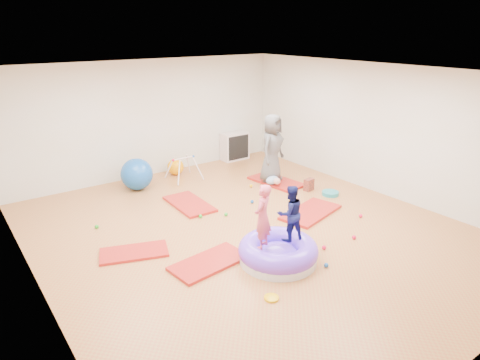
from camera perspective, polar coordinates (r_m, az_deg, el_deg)
room at (r=7.31m, az=1.39°, el=3.05°), size 7.01×8.01×2.81m
gym_mat_front_left at (r=6.82m, az=-4.13°, el=-10.91°), size 1.28×0.74×0.05m
gym_mat_mid_left at (r=7.30m, az=-13.95°, el=-9.35°), size 1.20×0.88×0.05m
gym_mat_center_back at (r=8.96m, az=-6.78°, el=-3.19°), size 0.68×1.29×0.05m
gym_mat_right at (r=8.62m, az=9.38°, el=-4.27°), size 1.46×0.98×0.06m
gym_mat_rear_right at (r=10.21m, az=4.85°, el=-0.19°), size 0.81×1.39×0.06m
inflatable_cushion at (r=6.85m, az=5.09°, el=-9.57°), size 1.26×1.26×0.40m
child_pink at (r=6.39m, az=3.04°, el=-4.51°), size 0.44×0.40×1.02m
child_navy at (r=6.68m, az=6.71°, el=-4.04°), size 0.50×0.43×0.91m
adult_caregiver at (r=9.95m, az=4.28°, el=4.26°), size 0.91×0.76×1.59m
infant at (r=9.89m, az=4.48°, el=-0.05°), size 0.34×0.35×0.20m
ball_pit_balls at (r=8.09m, az=2.92°, el=-5.62°), size 4.38×3.52×0.07m
exercise_ball_blue at (r=9.93m, az=-13.60°, el=0.76°), size 0.72×0.72×0.72m
exercise_ball_orange at (r=10.79m, az=-8.58°, el=1.76°), size 0.41×0.41×0.41m
infant_play_gym at (r=10.34m, az=-7.52°, el=1.99°), size 0.73×0.69×0.56m
cube_shelf at (r=11.88m, az=-0.69°, el=4.54°), size 0.76×0.38×0.76m
balance_disc at (r=9.63m, az=11.94°, el=-1.74°), size 0.37×0.37×0.08m
backpack at (r=9.79m, az=9.17°, el=-0.62°), size 0.26×0.19×0.27m
yellow_toy at (r=6.06m, az=4.22°, el=-15.41°), size 0.21×0.21×0.03m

